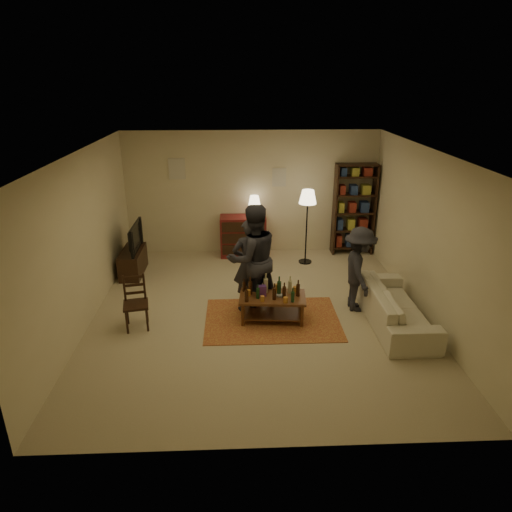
{
  "coord_description": "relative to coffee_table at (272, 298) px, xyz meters",
  "views": [
    {
      "loc": [
        -0.33,
        -6.82,
        3.78
      ],
      "look_at": [
        -0.03,
        0.1,
        1.01
      ],
      "focal_mm": 32.0,
      "sensor_mm": 36.0,
      "label": 1
    }
  ],
  "objects": [
    {
      "name": "coffee_table",
      "position": [
        0.0,
        0.0,
        0.0
      ],
      "size": [
        1.11,
        0.67,
        0.78
      ],
      "rotation": [
        0.0,
        0.0,
        -0.08
      ],
      "color": "brown",
      "rests_on": "ground"
    },
    {
      "name": "person_left",
      "position": [
        -0.35,
        0.48,
        0.41
      ],
      "size": [
        0.63,
        0.46,
        1.6
      ],
      "primitive_type": "imported",
      "rotation": [
        0.0,
        0.0,
        3.28
      ],
      "color": "#28272F",
      "rests_on": "ground"
    },
    {
      "name": "dining_chair",
      "position": [
        -2.17,
        -0.11,
        0.06
      ],
      "size": [
        0.45,
        0.45,
        0.88
      ],
      "rotation": [
        0.0,
        0.0,
        0.19
      ],
      "color": "#301E10",
      "rests_on": "ground"
    },
    {
      "name": "sofa",
      "position": [
        1.98,
        -0.19,
        -0.09
      ],
      "size": [
        0.81,
        2.08,
        0.61
      ],
      "primitive_type": "imported",
      "rotation": [
        0.0,
        0.0,
        1.57
      ],
      "color": "beige",
      "rests_on": "ground"
    },
    {
      "name": "person_by_sofa",
      "position": [
        1.48,
        0.33,
        0.34
      ],
      "size": [
        0.57,
        0.96,
        1.47
      ],
      "primitive_type": "imported",
      "rotation": [
        0.0,
        0.0,
        1.55
      ],
      "color": "#25252C",
      "rests_on": "ground"
    },
    {
      "name": "person_right",
      "position": [
        -0.29,
        0.4,
        0.54
      ],
      "size": [
        1.1,
        0.99,
        1.86
      ],
      "primitive_type": "imported",
      "rotation": [
        0.0,
        0.0,
        3.51
      ],
      "color": "#28272F",
      "rests_on": "ground"
    },
    {
      "name": "dresser",
      "position": [
        -0.41,
        2.93,
        0.08
      ],
      "size": [
        1.0,
        0.5,
        1.36
      ],
      "color": "maroon",
      "rests_on": "ground"
    },
    {
      "name": "rug",
      "position": [
        0.01,
        -0.0,
        -0.39
      ],
      "size": [
        2.2,
        1.5,
        0.01
      ],
      "primitive_type": "cube",
      "color": "maroon",
      "rests_on": "ground"
    },
    {
      "name": "floor",
      "position": [
        -0.22,
        0.21,
        -0.39
      ],
      "size": [
        6.0,
        6.0,
        0.0
      ],
      "primitive_type": "plane",
      "color": "#C6B793",
      "rests_on": "ground"
    },
    {
      "name": "tv_stand",
      "position": [
        -2.66,
        2.01,
        -0.01
      ],
      "size": [
        0.4,
        1.0,
        1.06
      ],
      "color": "#301E10",
      "rests_on": "ground"
    },
    {
      "name": "bookshelf",
      "position": [
        2.03,
        2.99,
        0.64
      ],
      "size": [
        0.9,
        0.34,
        2.02
      ],
      "color": "#301E10",
      "rests_on": "ground"
    },
    {
      "name": "room_shell",
      "position": [
        -0.87,
        3.19,
        1.42
      ],
      "size": [
        6.0,
        6.0,
        6.0
      ],
      "color": "beige",
      "rests_on": "ground"
    },
    {
      "name": "floor_lamp",
      "position": [
        0.91,
        2.44,
        0.95
      ],
      "size": [
        0.36,
        0.36,
        1.59
      ],
      "color": "black",
      "rests_on": "ground"
    }
  ]
}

